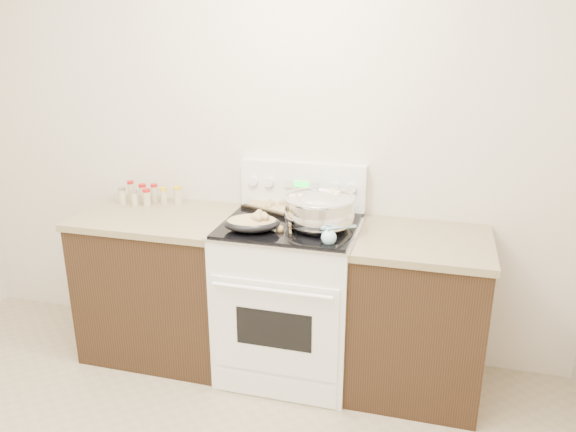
% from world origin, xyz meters
% --- Properties ---
extents(room_shell, '(4.10, 3.60, 2.75)m').
position_xyz_m(room_shell, '(0.00, 0.00, 1.70)').
color(room_shell, beige).
rests_on(room_shell, ground).
extents(counter_left, '(0.93, 0.67, 0.92)m').
position_xyz_m(counter_left, '(-0.48, 1.43, 0.46)').
color(counter_left, black).
rests_on(counter_left, ground).
extents(counter_right, '(0.73, 0.67, 0.92)m').
position_xyz_m(counter_right, '(1.08, 1.43, 0.46)').
color(counter_right, black).
rests_on(counter_right, ground).
extents(kitchen_range, '(0.78, 0.73, 1.22)m').
position_xyz_m(kitchen_range, '(0.35, 1.42, 0.49)').
color(kitchen_range, white).
rests_on(kitchen_range, ground).
extents(mixing_bowl, '(0.48, 0.48, 0.23)m').
position_xyz_m(mixing_bowl, '(0.52, 1.39, 1.03)').
color(mixing_bowl, silver).
rests_on(mixing_bowl, kitchen_range).
extents(roasting_pan, '(0.35, 0.29, 0.11)m').
position_xyz_m(roasting_pan, '(0.19, 1.24, 0.99)').
color(roasting_pan, black).
rests_on(roasting_pan, kitchen_range).
extents(baking_sheet, '(0.51, 0.44, 0.06)m').
position_xyz_m(baking_sheet, '(0.25, 1.65, 0.96)').
color(baking_sheet, black).
rests_on(baking_sheet, kitchen_range).
extents(wooden_spoon, '(0.10, 0.27, 0.04)m').
position_xyz_m(wooden_spoon, '(0.34, 1.31, 0.95)').
color(wooden_spoon, '#A4844B').
rests_on(wooden_spoon, kitchen_range).
extents(blue_ladle, '(0.15, 0.26, 0.10)m').
position_xyz_m(blue_ladle, '(0.62, 1.18, 0.98)').
color(blue_ladle, '#97CDE2').
rests_on(blue_ladle, kitchen_range).
extents(spice_jars, '(0.39, 0.15, 0.13)m').
position_xyz_m(spice_jars, '(-0.64, 1.60, 0.98)').
color(spice_jars, '#BFB28C').
rests_on(spice_jars, counter_left).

